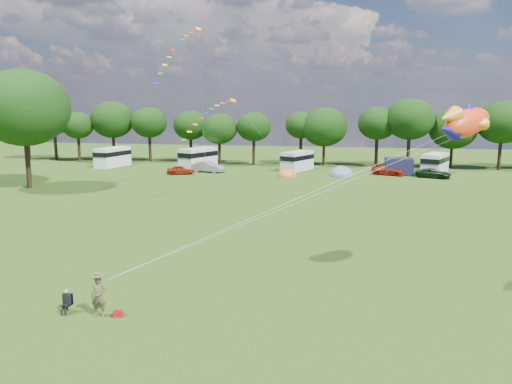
% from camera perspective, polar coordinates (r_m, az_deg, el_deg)
% --- Properties ---
extents(ground_plane, '(180.00, 180.00, 0.00)m').
position_cam_1_polar(ground_plane, '(24.78, -3.52, -12.37)').
color(ground_plane, black).
rests_on(ground_plane, ground).
extents(tree_line, '(102.98, 10.98, 10.27)m').
position_cam_1_polar(tree_line, '(77.24, 10.49, 7.58)').
color(tree_line, black).
rests_on(tree_line, ground).
extents(big_tree, '(10.00, 10.00, 13.28)m').
position_cam_1_polar(big_tree, '(61.59, -25.04, 8.72)').
color(big_tree, black).
rests_on(big_tree, ground).
extents(car_a, '(3.88, 2.26, 1.21)m').
position_cam_1_polar(car_a, '(68.35, -8.66, 2.50)').
color(car_a, maroon).
rests_on(car_a, ground).
extents(car_b, '(4.54, 2.38, 1.52)m').
position_cam_1_polar(car_b, '(70.18, -5.52, 2.89)').
color(car_b, gray).
rests_on(car_b, ground).
extents(car_c, '(4.66, 3.25, 1.29)m').
position_cam_1_polar(car_c, '(69.26, 14.86, 2.40)').
color(car_c, '#9F180A').
rests_on(car_c, ground).
extents(car_d, '(4.87, 3.52, 1.21)m').
position_cam_1_polar(car_d, '(68.38, 19.63, 2.03)').
color(car_d, black).
rests_on(car_d, ground).
extents(campervan_a, '(3.77, 6.33, 2.90)m').
position_cam_1_polar(campervan_a, '(79.13, -16.07, 3.93)').
color(campervan_a, white).
rests_on(campervan_a, ground).
extents(campervan_b, '(4.84, 6.65, 3.00)m').
position_cam_1_polar(campervan_b, '(74.68, -6.63, 3.95)').
color(campervan_b, silver).
rests_on(campervan_b, ground).
extents(campervan_c, '(4.52, 6.11, 2.76)m').
position_cam_1_polar(campervan_c, '(71.60, 4.73, 3.62)').
color(campervan_c, silver).
rests_on(campervan_c, ground).
extents(campervan_d, '(4.46, 6.19, 2.79)m').
position_cam_1_polar(campervan_d, '(72.16, 19.77, 3.13)').
color(campervan_d, silver).
rests_on(campervan_d, ground).
extents(tent_orange, '(2.68, 2.94, 2.10)m').
position_cam_1_polar(tent_orange, '(65.77, 3.57, 1.78)').
color(tent_orange, '#C7661F').
rests_on(tent_orange, ground).
extents(tent_greyblue, '(3.45, 3.78, 2.56)m').
position_cam_1_polar(tent_greyblue, '(67.49, 9.73, 1.87)').
color(tent_greyblue, slate).
rests_on(tent_greyblue, ground).
extents(awning_navy, '(3.68, 3.02, 2.26)m').
position_cam_1_polar(awning_navy, '(70.04, 15.97, 2.83)').
color(awning_navy, '#161534').
rests_on(awning_navy, ground).
extents(kite_flyer, '(0.74, 0.54, 1.90)m').
position_cam_1_polar(kite_flyer, '(23.84, -17.54, -11.31)').
color(kite_flyer, brown).
rests_on(kite_flyer, ground).
extents(camp_chair, '(0.50, 0.50, 1.11)m').
position_cam_1_polar(camp_chair, '(24.83, -20.79, -11.34)').
color(camp_chair, '#99999E').
rests_on(camp_chair, ground).
extents(kite_bag, '(0.45, 0.36, 0.28)m').
position_cam_1_polar(kite_bag, '(23.87, -15.52, -13.27)').
color(kite_bag, '#AD0E18').
rests_on(kite_bag, ground).
extents(fish_kite, '(3.50, 3.47, 2.09)m').
position_cam_1_polar(fish_kite, '(26.64, 22.64, 7.32)').
color(fish_kite, '#F53E12').
rests_on(fish_kite, ground).
extents(streamer_kite_a, '(3.30, 5.58, 5.75)m').
position_cam_1_polar(streamer_kite_a, '(50.65, -8.56, 16.21)').
color(streamer_kite_a, yellow).
rests_on(streamer_kite_a, ground).
extents(streamer_kite_b, '(4.20, 4.61, 3.77)m').
position_cam_1_polar(streamer_kite_b, '(47.22, -4.92, 9.08)').
color(streamer_kite_b, '#CEA300').
rests_on(streamer_kite_b, ground).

